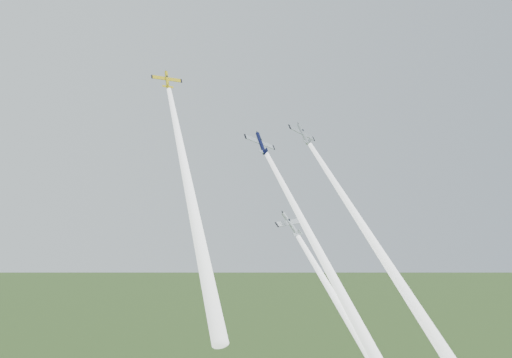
% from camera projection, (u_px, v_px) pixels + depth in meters
% --- Properties ---
extents(plane_yellow, '(7.27, 5.45, 6.16)m').
position_uv_depth(plane_yellow, '(167.00, 80.00, 134.48)').
color(plane_yellow, yellow).
extents(smoke_trail_yellow, '(5.81, 39.37, 46.97)m').
position_uv_depth(smoke_trail_yellow, '(190.00, 196.00, 113.55)').
color(smoke_trail_yellow, white).
extents(plane_navy, '(8.73, 8.00, 8.95)m').
position_uv_depth(plane_navy, '(261.00, 143.00, 139.81)').
color(plane_navy, '#0D113B').
extents(smoke_trail_navy, '(11.68, 45.10, 54.53)m').
position_uv_depth(smoke_trail_navy, '(337.00, 286.00, 118.89)').
color(smoke_trail_navy, white).
extents(plane_silver_right, '(8.14, 8.53, 8.94)m').
position_uv_depth(plane_silver_right, '(303.00, 134.00, 143.28)').
color(plane_silver_right, '#A4ACB2').
extents(smoke_trail_silver_right, '(14.09, 39.87, 48.82)m').
position_uv_depth(smoke_trail_silver_right, '(382.00, 255.00, 125.57)').
color(smoke_trail_silver_right, white).
extents(plane_silver_low, '(9.26, 7.43, 7.19)m').
position_uv_depth(plane_silver_low, '(291.00, 224.00, 131.32)').
color(plane_silver_low, silver).
extents(smoke_trail_silver_low, '(14.26, 35.03, 43.17)m').
position_uv_depth(smoke_trail_silver_low, '(368.00, 353.00, 116.11)').
color(smoke_trail_silver_low, white).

